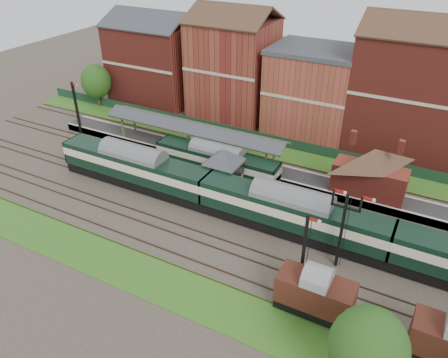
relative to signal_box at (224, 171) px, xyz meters
The scene contains 18 objects.
ground 5.45m from the signal_box, 47.29° to the right, with size 160.00×160.00×0.00m, color #473D33.
grass_back 13.47m from the signal_box, 76.76° to the left, with size 90.00×4.50×0.06m, color #2D6619.
grass_front 15.86m from the signal_box, 78.87° to the right, with size 90.00×5.00×0.06m, color #2D6619.
fence 15.25m from the signal_box, 78.50° to the left, with size 90.00×0.12×1.50m, color #193823.
platform 7.31m from the signal_box, 107.10° to the left, with size 55.00×3.40×1.00m, color #2D2D2D.
signal_box is the anchor object (origin of this frame).
brick_hut 8.25m from the signal_box, ahead, with size 3.20×2.64×2.94m.
station_building 16.37m from the signal_box, 23.43° to the left, with size 8.10×8.10×5.90m.
canopy 10.40m from the signal_box, 140.91° to the left, with size 26.00×3.89×4.08m.
semaphore_bracket 16.16m from the signal_box, 20.92° to the right, with size 3.60×0.25×8.18m.
semaphore_platform_end 27.41m from the signal_box, behind, with size 1.23×0.25×8.00m.
semaphore_siding 16.60m from the signal_box, 38.20° to the right, with size 1.23×0.25×8.00m.
town_backdrop 22.26m from the signal_box, 82.60° to the left, with size 69.00×10.00×16.00m.
dmu_train 9.94m from the signal_box, 19.12° to the right, with size 58.97×3.10×4.53m.
platform_railcar 4.36m from the signal_box, 130.06° to the left, with size 16.23×2.56×3.74m.
goods_van_a 19.29m from the signal_box, 39.50° to the right, with size 6.19×2.68×3.75m.
tree_far 26.54m from the signal_box, 41.56° to the right, with size 5.13×5.13×7.48m.
tree_back 35.04m from the signal_box, 155.64° to the left, with size 4.95×4.95×7.24m.
Camera 1 is at (17.24, -34.73, 28.28)m, focal length 35.00 mm.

